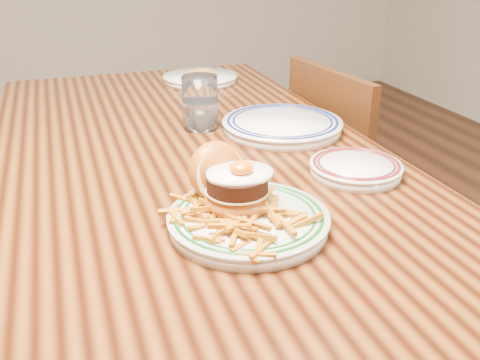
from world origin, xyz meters
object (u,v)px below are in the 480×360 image
object	(u,v)px
table	(190,184)
side_plate	(356,168)
chair_right	(352,191)
main_plate	(243,206)

from	to	relation	value
table	side_plate	distance (m)	0.39
chair_right	main_plate	world-z (taller)	main_plate
chair_right	side_plate	world-z (taller)	chair_right
main_plate	side_plate	world-z (taller)	main_plate
chair_right	table	bearing A→B (deg)	13.76
chair_right	main_plate	distance (m)	0.88
chair_right	main_plate	size ratio (longest dim) A/B	3.02
table	chair_right	xyz separation A→B (m)	(0.58, 0.22, -0.21)
main_plate	side_plate	bearing A→B (deg)	7.64
table	chair_right	bearing A→B (deg)	20.57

